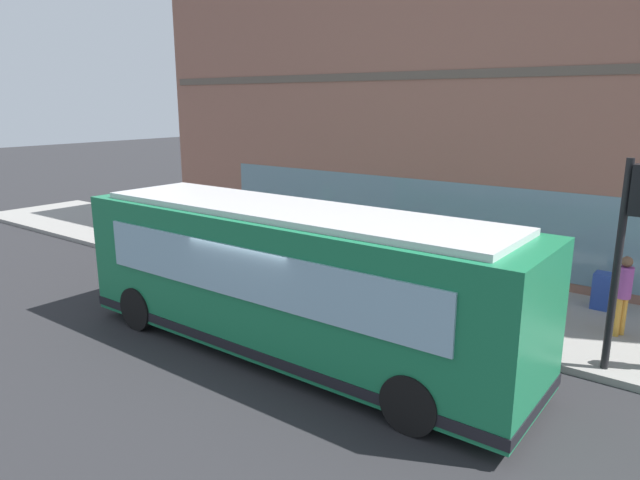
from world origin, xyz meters
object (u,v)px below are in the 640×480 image
object	(u,v)px
pedestrian_near_building_entrance	(623,290)
traffic_light_near_corner	(630,226)
city_bus_nearside	(291,281)
pedestrian_walking_along_curb	(185,229)
fire_hydrant	(360,279)
newspaper_vending_box	(602,291)

from	to	relation	value
pedestrian_near_building_entrance	traffic_light_near_corner	bearing A→B (deg)	-173.15
city_bus_nearside	pedestrian_near_building_entrance	size ratio (longest dim) A/B	5.66
traffic_light_near_corner	pedestrian_walking_along_curb	distance (m)	12.86
city_bus_nearside	pedestrian_near_building_entrance	bearing A→B (deg)	-48.71
city_bus_nearside	pedestrian_walking_along_curb	size ratio (longest dim) A/B	6.06
city_bus_nearside	pedestrian_near_building_entrance	xyz separation A→B (m)	(4.69, -5.34, -0.38)
fire_hydrant	newspaper_vending_box	size ratio (longest dim) A/B	0.82
city_bus_nearside	traffic_light_near_corner	world-z (taller)	traffic_light_near_corner
traffic_light_near_corner	fire_hydrant	xyz separation A→B (m)	(0.92, 6.29, -2.42)
city_bus_nearside	newspaper_vending_box	bearing A→B (deg)	-36.70
pedestrian_walking_along_curb	newspaper_vending_box	world-z (taller)	pedestrian_walking_along_curb
city_bus_nearside	newspaper_vending_box	world-z (taller)	city_bus_nearside
traffic_light_near_corner	newspaper_vending_box	size ratio (longest dim) A/B	4.44
traffic_light_near_corner	city_bus_nearside	bearing A→B (deg)	116.66
pedestrian_walking_along_curb	newspaper_vending_box	bearing A→B (deg)	-75.67
fire_hydrant	newspaper_vending_box	bearing A→B (deg)	-64.71
pedestrian_near_building_entrance	newspaper_vending_box	world-z (taller)	pedestrian_near_building_entrance
pedestrian_walking_along_curb	pedestrian_near_building_entrance	bearing A→B (deg)	-83.38
pedestrian_walking_along_curb	city_bus_nearside	bearing A→B (deg)	-114.35
pedestrian_near_building_entrance	newspaper_vending_box	size ratio (longest dim) A/B	1.97
city_bus_nearside	fire_hydrant	bearing A→B (deg)	11.04
city_bus_nearside	fire_hydrant	distance (m)	3.92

